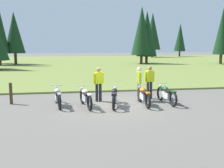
# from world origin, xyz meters

# --- Properties ---
(ground_plane) EXTENTS (140.00, 140.00, 0.00)m
(ground_plane) POSITION_xyz_m (0.00, 0.00, 0.00)
(ground_plane) COLOR #605B54
(grass_moorland) EXTENTS (80.00, 44.00, 0.10)m
(grass_moorland) POSITION_xyz_m (0.00, 25.44, 0.05)
(grass_moorland) COLOR olive
(grass_moorland) RESTS_ON ground
(forest_treeline) EXTENTS (35.38, 27.93, 8.95)m
(forest_treeline) POSITION_xyz_m (6.35, 27.30, 4.54)
(forest_treeline) COLOR #47331E
(forest_treeline) RESTS_ON ground
(motorcycle_silver) EXTENTS (0.65, 2.09, 0.88)m
(motorcycle_silver) POSITION_xyz_m (-2.54, 0.26, 0.44)
(motorcycle_silver) COLOR black
(motorcycle_silver) RESTS_ON ground
(motorcycle_cream) EXTENTS (0.68, 2.09, 0.88)m
(motorcycle_cream) POSITION_xyz_m (-1.30, -0.13, 0.44)
(motorcycle_cream) COLOR black
(motorcycle_cream) RESTS_ON ground
(motorcycle_black) EXTENTS (0.72, 2.07, 0.88)m
(motorcycle_black) POSITION_xyz_m (-0.02, -0.22, 0.44)
(motorcycle_black) COLOR black
(motorcycle_black) RESTS_ON ground
(motorcycle_orange) EXTENTS (0.62, 2.10, 0.88)m
(motorcycle_orange) POSITION_xyz_m (1.34, -0.15, 0.44)
(motorcycle_orange) COLOR black
(motorcycle_orange) RESTS_ON ground
(motorcycle_british_green) EXTENTS (0.62, 2.10, 0.88)m
(motorcycle_british_green) POSITION_xyz_m (2.51, 0.01, 0.44)
(motorcycle_british_green) COLOR black
(motorcycle_british_green) RESTS_ON ground
(rider_near_row_end) EXTENTS (0.30, 0.54, 1.67)m
(rider_near_row_end) POSITION_xyz_m (1.38, 0.82, 0.95)
(rider_near_row_end) COLOR #4C4233
(rider_near_row_end) RESTS_ON ground
(rider_checking_bike) EXTENTS (0.54, 0.30, 1.67)m
(rider_checking_bike) POSITION_xyz_m (-0.60, 0.97, 0.95)
(rider_checking_bike) COLOR black
(rider_checking_bike) RESTS_ON ground
(rider_in_hivis_vest) EXTENTS (0.54, 0.29, 1.67)m
(rider_in_hivis_vest) POSITION_xyz_m (2.04, 1.21, 0.95)
(rider_in_hivis_vest) COLOR #2D2D38
(rider_in_hivis_vest) RESTS_ON ground
(trail_marker_post) EXTENTS (0.12, 0.12, 1.00)m
(trail_marker_post) POSITION_xyz_m (-4.70, 1.02, 0.50)
(trail_marker_post) COLOR #47331E
(trail_marker_post) RESTS_ON ground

